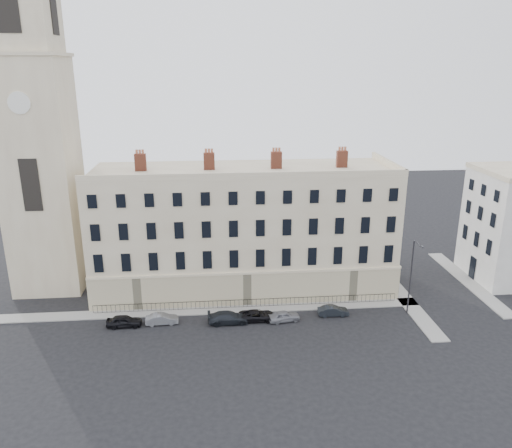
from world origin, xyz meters
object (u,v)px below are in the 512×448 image
object	(u,v)px
car_f	(333,311)
car_a	(124,321)
car_b	(162,319)
car_d	(257,316)
streetlamp	(412,274)
car_e	(284,316)
car_c	(228,318)

from	to	relation	value
car_f	car_a	bearing A→B (deg)	92.20
car_b	car_d	distance (m)	10.37
car_a	car_d	distance (m)	14.36
car_d	streetlamp	size ratio (longest dim) A/B	0.47
car_d	car_e	distance (m)	2.96
car_b	car_f	size ratio (longest dim) A/B	1.02
car_e	streetlamp	world-z (taller)	streetlamp
car_b	car_f	bearing A→B (deg)	-92.77
car_e	streetlamp	distance (m)	14.86
car_f	streetlamp	bearing A→B (deg)	-90.23
car_a	streetlamp	world-z (taller)	streetlamp
car_d	streetlamp	xyz separation A→B (m)	(17.16, 0.12, 4.24)
car_b	car_d	world-z (taller)	car_b
car_e	car_f	size ratio (longest dim) A/B	1.02
car_a	car_e	world-z (taller)	car_a
car_c	streetlamp	size ratio (longest dim) A/B	0.52
car_a	car_b	bearing A→B (deg)	-88.19
car_c	car_d	bearing A→B (deg)	-85.31
car_d	car_f	world-z (taller)	car_d
car_a	streetlamp	xyz separation A→B (m)	(31.52, 0.20, 4.17)
car_e	car_f	world-z (taller)	car_e
car_d	car_f	size ratio (longest dim) A/B	1.19
streetlamp	car_d	bearing A→B (deg)	-168.62
car_a	car_d	xyz separation A→B (m)	(14.36, 0.08, -0.07)
car_f	car_d	bearing A→B (deg)	93.37
car_d	streetlamp	distance (m)	17.68
car_f	streetlamp	xyz separation A→B (m)	(8.58, -0.21, 4.24)
car_c	streetlamp	xyz separation A→B (m)	(20.34, 0.46, 4.15)
car_c	car_f	distance (m)	11.78
car_a	car_c	size ratio (longest dim) A/B	0.83
streetlamp	car_c	bearing A→B (deg)	-167.73
car_c	car_d	distance (m)	3.19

